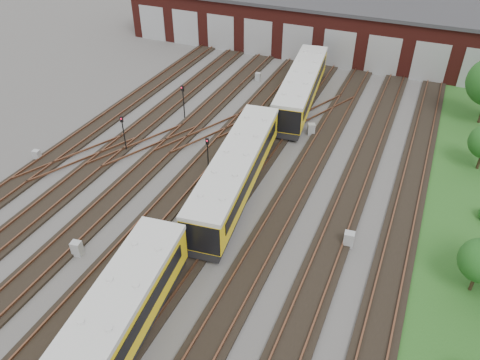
% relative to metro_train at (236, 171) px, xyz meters
% --- Properties ---
extents(ground, '(120.00, 120.00, 0.00)m').
position_rel_metro_train_xyz_m(ground, '(-2.00, -7.08, -1.96)').
color(ground, '#44423F').
rests_on(ground, ground).
extents(track_network, '(30.40, 70.00, 0.33)m').
position_rel_metro_train_xyz_m(track_network, '(-2.17, -6.49, -1.85)').
color(track_network, black).
rests_on(track_network, ground).
extents(maintenance_shed, '(51.00, 12.50, 6.35)m').
position_rel_metro_train_xyz_m(maintenance_shed, '(-2.01, 32.89, 1.25)').
color(maintenance_shed, '#4D1813').
rests_on(maintenance_shed, ground).
extents(metro_train, '(4.63, 47.59, 3.18)m').
position_rel_metro_train_xyz_m(metro_train, '(0.00, 0.00, 0.00)').
color(metro_train, black).
rests_on(metro_train, ground).
extents(signal_mast_0, '(0.28, 0.27, 3.31)m').
position_rel_metro_train_xyz_m(signal_mast_0, '(-11.02, 1.65, 0.15)').
color(signal_mast_0, black).
rests_on(signal_mast_0, ground).
extents(signal_mast_1, '(0.31, 0.30, 3.36)m').
position_rel_metro_train_xyz_m(signal_mast_1, '(-9.33, 8.85, 0.20)').
color(signal_mast_1, black).
rests_on(signal_mast_1, ground).
extents(signal_mast_2, '(0.31, 0.29, 3.45)m').
position_rel_metro_train_xyz_m(signal_mast_2, '(-0.04, 4.93, 0.25)').
color(signal_mast_2, black).
rests_on(signal_mast_2, ground).
extents(signal_mast_3, '(0.28, 0.27, 3.30)m').
position_rel_metro_train_xyz_m(signal_mast_3, '(-3.01, 1.35, 0.14)').
color(signal_mast_3, black).
rests_on(signal_mast_3, ground).
extents(relay_cabinet_0, '(0.61, 0.53, 0.92)m').
position_rel_metro_train_xyz_m(relay_cabinet_0, '(-17.00, -2.44, -1.50)').
color(relay_cabinet_0, '#9B9EA0').
rests_on(relay_cabinet_0, ground).
extents(relay_cabinet_1, '(0.55, 0.46, 0.92)m').
position_rel_metro_train_xyz_m(relay_cabinet_1, '(-6.13, 19.87, -1.50)').
color(relay_cabinet_1, '#9B9EA0').
rests_on(relay_cabinet_1, ground).
extents(relay_cabinet_2, '(0.69, 0.60, 1.04)m').
position_rel_metro_train_xyz_m(relay_cabinet_2, '(-6.66, -10.01, -1.44)').
color(relay_cabinet_2, '#9B9EA0').
rests_on(relay_cabinet_2, ground).
extents(relay_cabinet_3, '(0.79, 0.74, 1.05)m').
position_rel_metro_train_xyz_m(relay_cabinet_3, '(2.65, 10.72, -1.43)').
color(relay_cabinet_3, '#9B9EA0').
rests_on(relay_cabinet_3, ground).
extents(relay_cabinet_4, '(0.71, 0.62, 1.10)m').
position_rel_metro_train_xyz_m(relay_cabinet_4, '(9.01, -2.34, -1.41)').
color(relay_cabinet_4, '#9B9EA0').
rests_on(relay_cabinet_4, ground).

